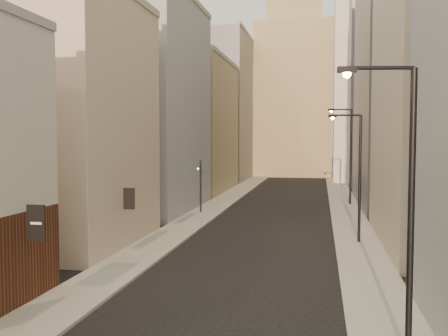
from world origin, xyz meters
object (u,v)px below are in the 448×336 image
streetlamp_mid (357,170)px  streetlamp_far (348,151)px  traffic_light_left (201,178)px  clock_tower (294,82)px  white_tower (360,65)px  streetlamp_near (404,195)px

streetlamp_mid → streetlamp_far: bearing=73.5°
streetlamp_mid → traffic_light_left: streetlamp_mid is taller
streetlamp_far → clock_tower: bearing=78.4°
streetlamp_mid → streetlamp_far: (0.50, 19.37, 0.83)m
white_tower → streetlamp_mid: bearing=-94.3°
streetlamp_mid → streetlamp_far: size_ratio=0.85×
clock_tower → streetlamp_near: bearing=-84.6°
clock_tower → streetlamp_mid: size_ratio=5.22×
white_tower → streetlamp_near: bearing=-93.0°
clock_tower → traffic_light_left: clock_tower is taller
white_tower → streetlamp_mid: size_ratio=4.83×
streetlamp_near → traffic_light_left: size_ratio=1.85×
clock_tower → white_tower: bearing=-51.8°
traffic_light_left → streetlamp_far: bearing=-146.4°
white_tower → streetlamp_mid: 50.36m
streetlamp_near → traffic_light_left: (-13.45, 28.85, -1.89)m
streetlamp_mid → streetlamp_near: bearing=-104.5°
streetlamp_near → streetlamp_mid: bearing=80.8°
clock_tower → streetlamp_mid: bearing=-83.3°
clock_tower → white_tower: (11.00, -14.00, 0.97)m
clock_tower → traffic_light_left: size_ratio=8.98×
streetlamp_far → traffic_light_left: size_ratio=2.01×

